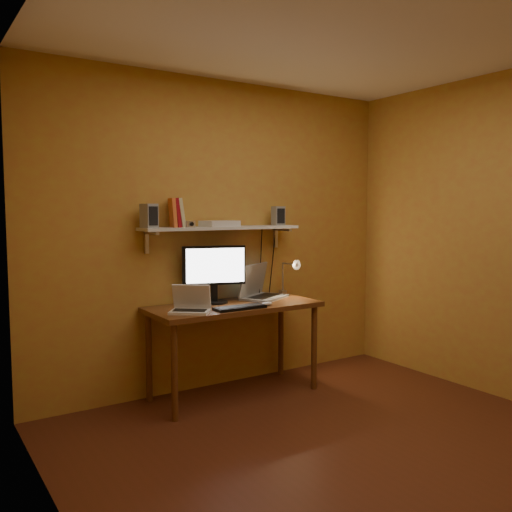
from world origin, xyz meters
TOP-DOWN VIEW (x-y plane):
  - room at (0.00, 0.00)m, footprint 3.44×3.24m
  - desk at (-0.08, 1.28)m, footprint 1.40×0.60m
  - wall_shelf at (-0.08, 1.47)m, footprint 1.40×0.25m
  - monitor at (-0.18, 1.42)m, footprint 0.51×0.28m
  - laptop at (0.27, 1.43)m, footprint 0.49×0.44m
  - netbook at (-0.52, 1.17)m, footprint 0.35×0.34m
  - keyboard at (-0.14, 1.08)m, footprint 0.42×0.14m
  - mouse at (0.11, 1.09)m, footprint 0.09×0.07m
  - desk_lamp at (0.58, 1.41)m, footprint 0.09×0.23m
  - speaker_left at (-0.72, 1.47)m, footprint 0.13×0.13m
  - speaker_right at (0.49, 1.47)m, footprint 0.10×0.10m
  - books at (-0.48, 1.48)m, footprint 0.15×0.16m
  - shelf_camera at (-0.40, 1.40)m, footprint 0.09×0.06m
  - router at (-0.10, 1.46)m, footprint 0.31×0.23m

SIDE VIEW (x-z plane):
  - desk at x=-0.08m, z-range 0.29..1.04m
  - keyboard at x=-0.14m, z-range 0.75..0.77m
  - mouse at x=0.11m, z-range 0.75..0.78m
  - netbook at x=-0.52m, z-range 0.70..0.91m
  - laptop at x=0.27m, z-range 0.68..0.98m
  - desk_lamp at x=0.58m, z-range 0.77..1.15m
  - monitor at x=-0.18m, z-range 0.78..1.25m
  - room at x=0.00m, z-range -0.02..2.62m
  - wall_shelf at x=-0.08m, z-range 1.26..1.46m
  - router at x=-0.10m, z-range 1.38..1.42m
  - shelf_camera at x=-0.40m, z-range 1.38..1.43m
  - speaker_right at x=0.49m, z-range 1.38..1.54m
  - speaker_left at x=-0.72m, z-range 1.38..1.56m
  - books at x=-0.48m, z-range 1.37..1.61m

